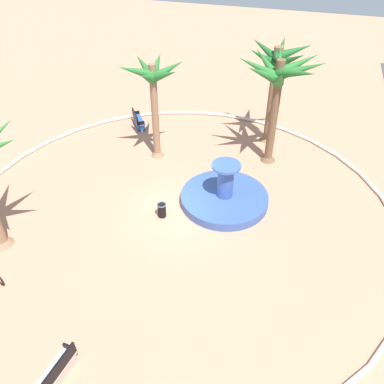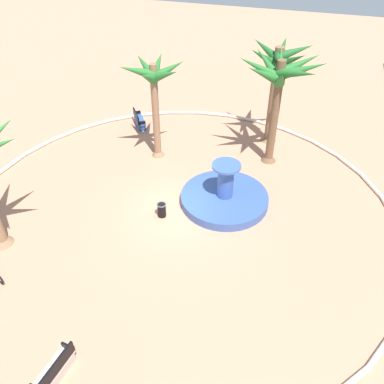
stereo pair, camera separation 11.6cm
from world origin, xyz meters
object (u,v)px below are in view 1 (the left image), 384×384
Objects in this scene: bench_west at (57,372)px; fountain at (224,197)px; palm_tree_by_curb at (276,73)px; palm_tree_near_fountain at (279,81)px; bench_east at (138,121)px; trash_bin at (162,210)px; palm_tree_far_side at (153,84)px.

fountain is at bearing 163.35° from bench_west.
palm_tree_by_curb is 17.90m from bench_west.
palm_tree_by_curb reaches higher than fountain.
palm_tree_near_fountain is 3.80× the size of bench_east.
bench_west is (16.27, 4.04, 0.00)m from bench_east.
fountain is 0.72× the size of palm_tree_by_curb.
fountain is 2.70× the size of bench_east.
bench_east is at bearing -130.21° from fountain.
fountain is at bearing 49.79° from bench_east.
palm_tree_by_curb reaches higher than bench_east.
palm_tree_near_fountain reaches higher than trash_bin.
fountain is 2.62× the size of bench_west.
bench_west is at bearing -14.02° from palm_tree_by_curb.
bench_west is (13.38, 1.63, -3.98)m from palm_tree_far_side.
fountain is 5.92× the size of trash_bin.
palm_tree_far_side is at bearing -123.63° from fountain.
bench_east is 2.19× the size of trash_bin.
palm_tree_by_curb is 1.05× the size of palm_tree_far_side.
palm_tree_far_side is 7.77× the size of trash_bin.
palm_tree_near_fountain is (-4.42, 1.55, 4.39)m from fountain.
palm_tree_by_curb is at bearing 165.98° from bench_west.
trash_bin is (-8.39, 0.47, 0.04)m from bench_west.
bench_east is at bearing -150.20° from trash_bin.
palm_tree_near_fountain is 9.82m from bench_east.
trash_bin is at bearing 22.79° from palm_tree_far_side.
palm_tree_by_curb reaches higher than bench_west.
bench_east is (-6.01, -7.11, 0.03)m from fountain.
fountain reaches higher than bench_east.
palm_tree_near_fountain is 8.32× the size of trash_bin.
palm_tree_near_fountain is at bearing 160.68° from fountain.
fountain is at bearing 125.78° from trash_bin.
fountain is 6.42m from palm_tree_near_fountain.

